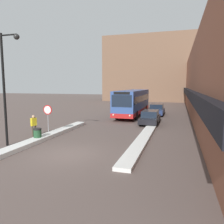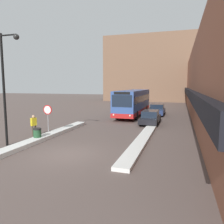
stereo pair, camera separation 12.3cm
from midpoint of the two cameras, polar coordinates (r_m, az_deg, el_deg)
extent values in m
plane|color=brown|center=(13.36, -11.21, -10.79)|extent=(160.00, 160.00, 0.00)
cube|color=brown|center=(35.39, 23.61, 7.29)|extent=(5.00, 60.00, 9.16)
cube|color=black|center=(35.21, 19.02, 5.00)|extent=(0.50, 60.00, 0.90)
cube|color=brown|center=(57.76, 11.19, 10.98)|extent=(26.00, 8.00, 16.36)
cube|color=silver|center=(17.73, -16.72, -6.04)|extent=(0.90, 12.23, 0.28)
cube|color=silver|center=(16.10, 7.67, -7.26)|extent=(0.90, 11.87, 0.21)
cube|color=#335193|center=(29.32, 5.35, 2.82)|extent=(2.55, 11.98, 2.92)
cube|color=red|center=(29.43, 5.32, 0.48)|extent=(2.57, 12.00, 0.51)
cube|color=#192333|center=(29.29, 5.36, 3.62)|extent=(2.58, 11.02, 0.80)
cube|color=#192333|center=(23.46, 2.36, 2.87)|extent=(2.25, 0.03, 1.31)
cube|color=black|center=(23.42, 2.38, 4.93)|extent=(1.79, 0.03, 0.28)
sphere|color=#F2EAC6|center=(23.86, 0.21, -0.79)|extent=(0.20, 0.20, 0.20)
sphere|color=#F2EAC6|center=(23.40, 4.52, -0.97)|extent=(0.20, 0.20, 0.20)
cylinder|color=black|center=(26.15, 1.17, -0.70)|extent=(0.28, 1.09, 1.09)
cylinder|color=black|center=(25.62, 6.15, -0.90)|extent=(0.28, 1.09, 1.09)
cylinder|color=black|center=(33.30, 4.68, 0.95)|extent=(0.28, 1.09, 1.09)
cylinder|color=black|center=(32.89, 8.62, 0.81)|extent=(0.28, 1.09, 1.09)
cube|color=black|center=(23.30, 9.73, -1.81)|extent=(1.80, 4.59, 0.51)
cube|color=#192333|center=(23.33, 9.80, -0.38)|extent=(1.58, 2.53, 0.64)
cylinder|color=black|center=(21.84, 11.37, -2.94)|extent=(0.20, 0.66, 0.66)
cylinder|color=black|center=(22.06, 7.13, -2.76)|extent=(0.20, 0.66, 0.66)
cylinder|color=black|center=(24.64, 12.04, -1.83)|extent=(0.20, 0.66, 0.66)
cylinder|color=black|center=(24.83, 8.27, -1.68)|extent=(0.20, 0.66, 0.66)
cube|color=navy|center=(30.31, 11.48, 0.22)|extent=(1.87, 4.40, 0.59)
cube|color=#192333|center=(30.36, 11.53, 1.44)|extent=(1.65, 2.42, 0.68)
cylinder|color=black|center=(28.92, 12.88, -0.60)|extent=(0.20, 0.62, 0.62)
cylinder|color=black|center=(29.09, 9.52, -0.48)|extent=(0.20, 0.62, 0.62)
cylinder|color=black|center=(31.62, 13.25, 0.03)|extent=(0.20, 0.62, 0.62)
cylinder|color=black|center=(31.78, 10.17, 0.14)|extent=(0.20, 0.62, 0.62)
cylinder|color=gray|center=(18.29, -16.53, -2.12)|extent=(0.07, 0.07, 2.48)
cylinder|color=red|center=(18.16, -16.66, 0.55)|extent=(0.76, 0.03, 0.76)
cylinder|color=white|center=(18.15, -16.68, 0.55)|extent=(0.62, 0.01, 0.62)
cylinder|color=black|center=(16.05, -26.54, 4.92)|extent=(0.16, 0.16, 7.35)
cylinder|color=black|center=(15.95, -25.63, 17.71)|extent=(1.20, 0.10, 0.10)
sphere|color=black|center=(15.53, -23.89, 17.54)|extent=(0.36, 0.36, 0.36)
cylinder|color=brown|center=(18.60, -20.24, -4.70)|extent=(0.13, 0.13, 0.84)
cylinder|color=brown|center=(18.77, -19.51, -4.57)|extent=(0.13, 0.13, 0.84)
cube|color=yellow|center=(18.55, -19.97, -2.42)|extent=(0.33, 0.49, 0.63)
sphere|color=tan|center=(18.49, -20.03, -1.12)|extent=(0.23, 0.23, 0.23)
cylinder|color=yellow|center=(18.43, -20.53, -2.61)|extent=(0.10, 0.10, 0.59)
cylinder|color=yellow|center=(18.69, -19.41, -2.43)|extent=(0.10, 0.10, 0.59)
cylinder|color=#234C2D|center=(16.87, -19.07, -5.80)|extent=(0.56, 0.56, 0.85)
cylinder|color=black|center=(16.77, -19.14, -4.22)|extent=(0.59, 0.59, 0.10)
camera|label=1|loc=(0.06, -90.18, -0.02)|focal=35.00mm
camera|label=2|loc=(0.06, 89.82, 0.02)|focal=35.00mm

